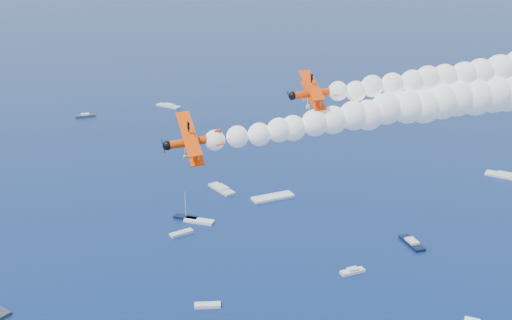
% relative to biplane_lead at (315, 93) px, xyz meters
% --- Properties ---
extents(biplane_lead, '(10.16, 11.11, 7.17)m').
position_rel_biplane_lead_xyz_m(biplane_lead, '(0.00, 0.00, 0.00)').
color(biplane_lead, '#F43A05').
extents(biplane_trail, '(11.56, 12.34, 8.48)m').
position_rel_biplane_lead_xyz_m(biplane_trail, '(-12.63, -11.69, -4.33)').
color(biplane_trail, '#FF4105').
extents(smoke_trail_trail, '(63.51, 58.92, 11.06)m').
position_rel_biplane_lead_xyz_m(smoke_trail_trail, '(12.73, 4.89, -2.02)').
color(smoke_trail_trail, white).
extents(spectator_boats, '(246.99, 168.92, 0.70)m').
position_rel_biplane_lead_xyz_m(spectator_boats, '(-15.96, 80.81, -55.40)').
color(spectator_boats, '#2C2F3A').
rests_on(spectator_boats, ground).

